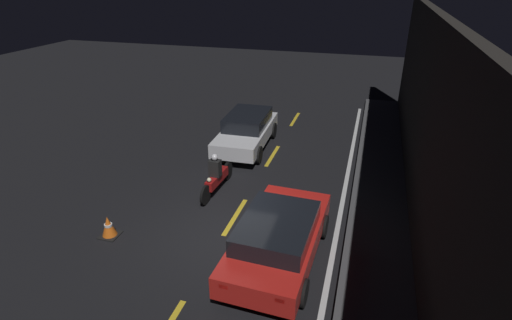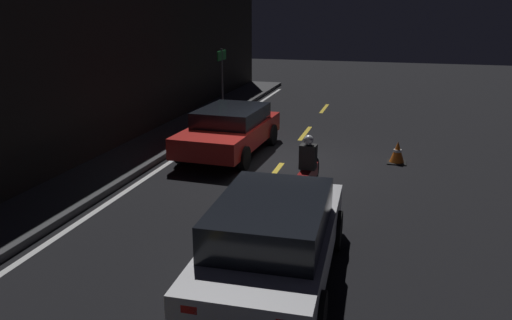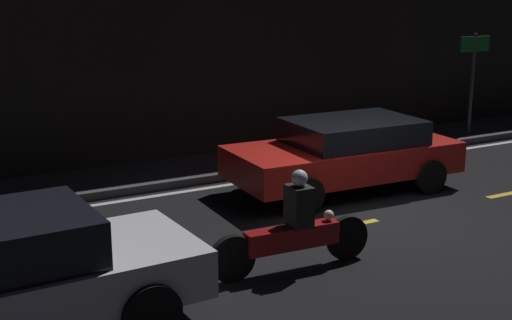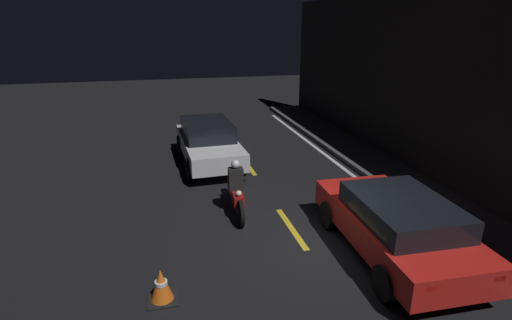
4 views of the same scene
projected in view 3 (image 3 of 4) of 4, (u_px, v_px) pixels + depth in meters
ground_plane at (377, 220)px, 11.56m from camera, size 56.00×56.00×0.00m
raised_curb at (256, 161)px, 15.00m from camera, size 28.00×1.67×0.15m
building_front at (234, 29)px, 15.17m from camera, size 28.00×0.30×5.54m
lane_dash_b at (31, 289)px, 8.99m from camera, size 2.00×0.14×0.01m
lane_dash_c at (326, 230)px, 11.09m from camera, size 2.00×0.14×0.01m
lane_solid_kerb at (283, 177)px, 14.09m from camera, size 25.20×0.14×0.01m
taxi_red at (346, 152)px, 13.07m from camera, size 4.28×2.11×1.31m
motorcycle at (292, 231)px, 9.45m from camera, size 2.38×0.37×1.39m
shop_sign at (473, 64)px, 16.94m from camera, size 0.90×0.08×2.40m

